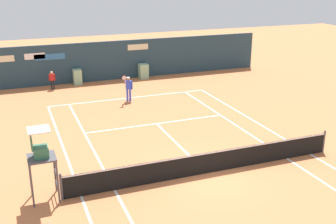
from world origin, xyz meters
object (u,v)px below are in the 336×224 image
object	(u,v)px
umpire_chair	(41,154)
player_on_baseline	(128,87)
ball_kid_centre_post	(52,79)
tennis_ball_by_sideline	(195,101)

from	to	relation	value
umpire_chair	player_on_baseline	size ratio (longest dim) A/B	1.53
player_on_baseline	ball_kid_centre_post	xyz separation A→B (m)	(-4.28, 4.63, -0.20)
player_on_baseline	tennis_ball_by_sideline	size ratio (longest dim) A/B	26.80
umpire_chair	ball_kid_centre_post	xyz separation A→B (m)	(2.04, 15.38, -1.05)
player_on_baseline	tennis_ball_by_sideline	bearing A→B (deg)	175.00
umpire_chair	tennis_ball_by_sideline	size ratio (longest dim) A/B	41.02
umpire_chair	player_on_baseline	bearing A→B (deg)	149.54
player_on_baseline	tennis_ball_by_sideline	distance (m)	4.38
tennis_ball_by_sideline	player_on_baseline	bearing A→B (deg)	156.36
player_on_baseline	tennis_ball_by_sideline	world-z (taller)	player_on_baseline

